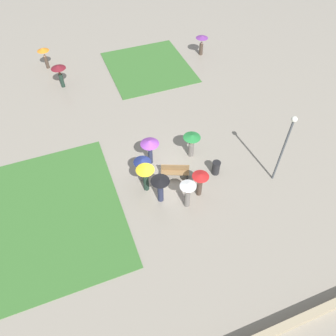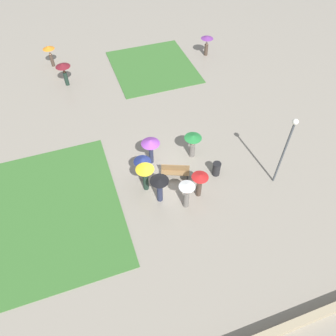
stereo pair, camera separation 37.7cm
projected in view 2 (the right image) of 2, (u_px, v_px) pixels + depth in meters
ground_plane at (160, 173)px, 20.20m from camera, size 90.00×90.00×0.00m
lawn_patch_near at (53, 211)px, 18.30m from camera, size 7.37×9.54×0.06m
lawn_patch_far at (153, 67)px, 28.10m from camera, size 6.67×7.34×0.06m
park_bench at (175, 171)px, 19.68m from camera, size 1.72×1.04×0.90m
lamp_post at (287, 144)px, 17.53m from camera, size 0.32×0.32×4.80m
trash_bin at (216, 169)px, 19.80m from camera, size 0.51×0.51×0.93m
crowd_person_red at (200, 181)px, 18.20m from camera, size 0.95×0.95×1.76m
crowd_person_green at (193, 142)px, 20.26m from camera, size 1.08×1.08×1.76m
crowd_person_purple at (151, 145)px, 19.69m from camera, size 1.14×1.14×1.89m
crowd_person_white at (187, 192)px, 17.65m from camera, size 0.90×0.90×1.92m
crowd_person_navy at (143, 165)px, 19.02m from camera, size 1.01×1.01×1.75m
crowd_person_yellow at (145, 173)px, 18.40m from camera, size 1.05×1.05×1.89m
crowd_person_black at (160, 185)px, 17.88m from camera, size 1.05×1.05×1.89m
lone_walker_far_path at (49, 51)px, 27.22m from camera, size 0.97×0.97×1.81m
lone_walker_mid_plaza at (63, 68)px, 25.28m from camera, size 1.14×1.14×1.90m
lone_walker_near_lawn at (207, 42)px, 28.49m from camera, size 1.07×1.07×1.74m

